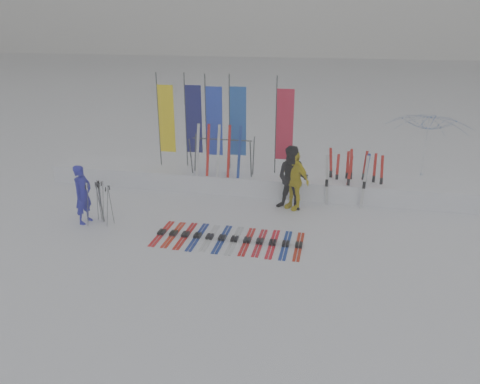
% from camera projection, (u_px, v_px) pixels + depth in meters
% --- Properties ---
extents(ground, '(120.00, 120.00, 0.00)m').
position_uv_depth(ground, '(219.00, 250.00, 11.77)').
color(ground, white).
rests_on(ground, ground).
extents(snow_bank, '(14.00, 1.60, 0.60)m').
position_uv_depth(snow_bank, '(252.00, 181.00, 15.88)').
color(snow_bank, white).
rests_on(snow_bank, ground).
extents(person_blue, '(0.49, 0.67, 1.70)m').
position_uv_depth(person_blue, '(83.00, 194.00, 13.10)').
color(person_blue, '#1B1B9E').
rests_on(person_blue, ground).
extents(person_black, '(1.07, 0.90, 1.98)m').
position_uv_depth(person_black, '(292.00, 178.00, 13.97)').
color(person_black, black).
rests_on(person_black, ground).
extents(person_yellow, '(1.15, 0.96, 1.84)m').
position_uv_depth(person_yellow, '(294.00, 180.00, 14.07)').
color(person_yellow, yellow).
rests_on(person_yellow, ground).
extents(tent_canopy, '(3.52, 3.56, 2.54)m').
position_uv_depth(tent_canopy, '(425.00, 150.00, 15.95)').
color(tent_canopy, white).
rests_on(tent_canopy, ground).
extents(ski_row, '(3.88, 1.70, 0.07)m').
position_uv_depth(ski_row, '(229.00, 239.00, 12.31)').
color(ski_row, red).
rests_on(ski_row, ground).
extents(pole_cluster, '(0.67, 0.57, 1.25)m').
position_uv_depth(pole_cluster, '(101.00, 203.00, 13.19)').
color(pole_cluster, '#595B60').
rests_on(pole_cluster, ground).
extents(feather_flags, '(4.64, 0.25, 3.20)m').
position_uv_depth(feather_flags, '(218.00, 121.00, 15.60)').
color(feather_flags, '#383A3F').
rests_on(feather_flags, ground).
extents(ski_rack, '(2.04, 0.80, 1.23)m').
position_uv_depth(ski_rack, '(222.00, 151.00, 15.32)').
color(ski_rack, '#383A3F').
rests_on(ski_rack, ground).
extents(upright_skis, '(1.74, 1.03, 1.67)m').
position_uv_depth(upright_skis, '(354.00, 177.00, 14.76)').
color(upright_skis, silver).
rests_on(upright_skis, ground).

